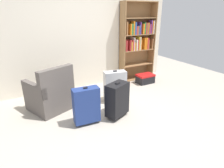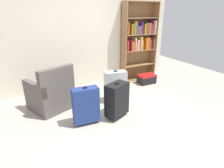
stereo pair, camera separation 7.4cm
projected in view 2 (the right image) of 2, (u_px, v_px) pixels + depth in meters
The scene contains 9 objects.
ground_plane at pixel (125, 119), 3.41m from camera, with size 8.23×8.23×0.00m, color #B2A899.
back_wall at pixel (86, 35), 4.54m from camera, with size 4.70×0.10×2.60m, color beige.
bookshelf at pixel (139, 40), 5.06m from camera, with size 0.99×0.30×2.07m.
armchair at pixel (51, 94), 3.66m from camera, with size 0.92×0.92×0.90m.
mug at pixel (82, 103), 3.87m from camera, with size 0.12×0.08×0.10m.
storage_box at pixel (147, 79), 5.05m from camera, with size 0.46×0.30×0.25m.
suitcase_black at pixel (117, 99), 3.35m from camera, with size 0.49×0.39×0.67m.
suitcase_silver at pixel (115, 85), 3.96m from camera, with size 0.49×0.29×0.69m.
suitcase_navy_blue at pixel (86, 105), 3.14m from camera, with size 0.45×0.22×0.68m.
Camera 2 is at (-1.54, -2.52, 1.82)m, focal length 29.92 mm.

